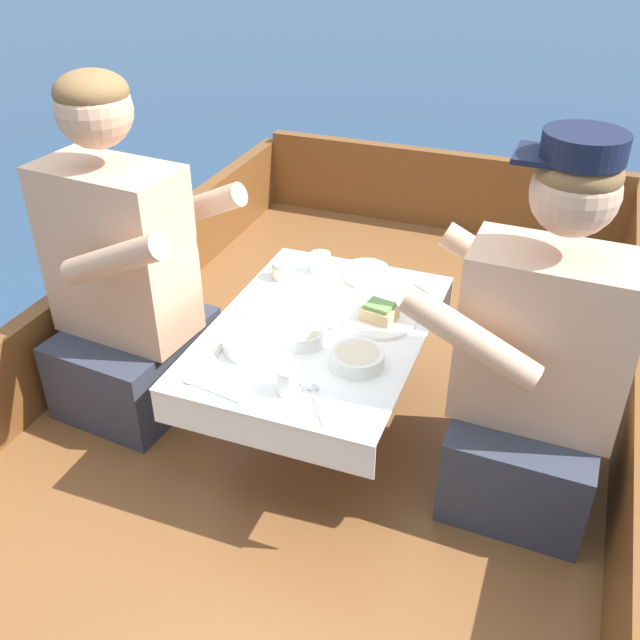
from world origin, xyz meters
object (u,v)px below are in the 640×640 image
object	(u,v)px
person_port	(125,284)
coffee_cup_starboard	(289,380)
coffee_cup_port	(321,262)
tin_can	(282,270)
sandwich	(379,312)
person_starboard	(537,369)

from	to	relation	value
person_port	coffee_cup_starboard	xyz separation A→B (m)	(0.63, -0.24, -0.01)
coffee_cup_port	tin_can	xyz separation A→B (m)	(-0.10, -0.08, -0.01)
coffee_cup_port	sandwich	bearing A→B (deg)	-39.82
sandwich	coffee_cup_port	bearing A→B (deg)	140.18
person_starboard	tin_can	size ratio (longest dim) A/B	14.76
tin_can	sandwich	bearing A→B (deg)	-21.02
person_port	sandwich	size ratio (longest dim) A/B	9.86
sandwich	coffee_cup_starboard	bearing A→B (deg)	-106.00
sandwich	coffee_cup_port	xyz separation A→B (m)	(-0.26, 0.21, 0.00)
sandwich	tin_can	distance (m)	0.38
person_port	coffee_cup_port	distance (m)	0.60
person_starboard	coffee_cup_starboard	bearing A→B (deg)	28.11
sandwich	coffee_cup_port	distance (m)	0.33
coffee_cup_port	coffee_cup_starboard	xyz separation A→B (m)	(0.15, -0.60, 0.00)
person_starboard	coffee_cup_starboard	size ratio (longest dim) A/B	11.14
person_port	coffee_cup_port	size ratio (longest dim) A/B	11.05
sandwich	coffee_cup_starboard	size ratio (longest dim) A/B	1.17
coffee_cup_port	person_starboard	bearing A→B (deg)	-24.99
person_starboard	coffee_cup_starboard	world-z (taller)	person_starboard
person_port	coffee_cup_port	xyz separation A→B (m)	(0.48, 0.36, -0.01)
coffee_cup_starboard	person_port	bearing A→B (deg)	158.97
person_port	sandwich	distance (m)	0.75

